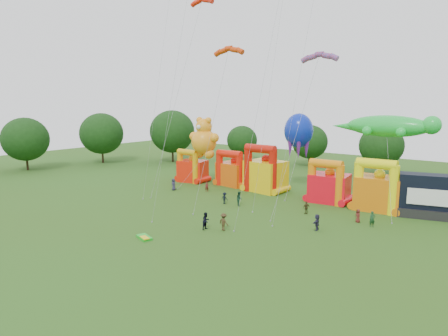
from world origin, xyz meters
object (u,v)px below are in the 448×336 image
Objects in this scene: stage_trailer at (436,197)px; spectator_0 at (174,184)px; bouncy_castle_0 at (192,169)px; bouncy_castle_2 at (265,173)px; teddy_bear_kite at (202,145)px; gecko_kite at (389,158)px; spectator_4 at (306,208)px; octopus_kite at (295,154)px.

spectator_0 is at bearing -166.86° from stage_trailer.
bouncy_castle_0 is 14.36m from bouncy_castle_2.
bouncy_castle_2 reaches higher than spectator_0.
stage_trailer is at bearing 3.31° from teddy_bear_kite.
gecko_kite is 8.40× the size of spectator_4.
bouncy_castle_2 reaches higher than spectator_4.
bouncy_castle_0 reaches higher than spectator_4.
spectator_0 is at bearing -145.49° from octopus_kite.
bouncy_castle_2 is 0.55× the size of gecko_kite.
gecko_kite is 7.35× the size of spectator_0.
bouncy_castle_0 is at bearing -68.60° from spectator_4.
octopus_kite is at bearing 33.82° from bouncy_castle_2.
stage_trailer is 20.72m from octopus_kite.
gecko_kite is (-5.48, -1.19, 4.44)m from stage_trailer.
spectator_4 is at bearing -15.25° from teddy_bear_kite.
bouncy_castle_0 reaches higher than stage_trailer.
spectator_0 is (-30.57, -7.23, -6.07)m from gecko_kite.
octopus_kite is (15.23, 4.47, -0.73)m from teddy_bear_kite.
spectator_4 is (25.37, -6.83, -1.42)m from bouncy_castle_0.
spectator_0 is (-11.87, -8.23, -1.91)m from bouncy_castle_2.
octopus_kite is (-20.30, 2.42, 3.42)m from stage_trailer.
spectator_4 is (22.93, 0.26, -0.12)m from spectator_0.
octopus_kite is at bearing 11.63° from bouncy_castle_0.
gecko_kite reaches higher than teddy_bear_kite.
bouncy_castle_0 is 38.52m from stage_trailer.
stage_trailer is at bearing -6.80° from octopus_kite.
gecko_kite is at bearing 1.65° from teddy_bear_kite.
gecko_kite is (18.71, -1.00, 4.16)m from bouncy_castle_2.
stage_trailer is at bearing 22.62° from spectator_0.
gecko_kite is at bearing -13.69° from octopus_kite.
stage_trailer is (24.19, 0.19, -0.28)m from bouncy_castle_2.
teddy_bear_kite is (-11.33, -1.86, 3.88)m from bouncy_castle_2.
bouncy_castle_0 reaches higher than spectator_0.
spectator_0 is at bearing -71.04° from bouncy_castle_0.
stage_trailer is at bearing 12.22° from gecko_kite.
stage_trailer is 37.06m from spectator_0.
stage_trailer is at bearing 0.45° from bouncy_castle_2.
stage_trailer is 0.77× the size of teddy_bear_kite.
gecko_kite is (30.04, 0.86, 0.28)m from teddy_bear_kite.
spectator_4 is at bearing -148.12° from stage_trailer.
teddy_bear_kite is at bearing -68.78° from spectator_4.
teddy_bear_kite is at bearing -170.67° from bouncy_castle_2.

